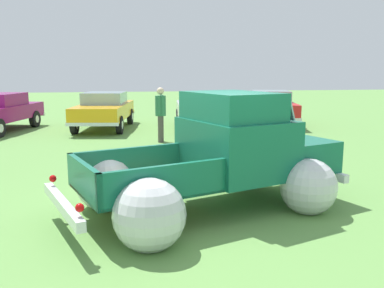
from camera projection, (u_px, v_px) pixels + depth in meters
The scene contains 6 objects.
ground_plane at pixel (203, 210), 6.86m from camera, with size 80.00×80.00×0.00m, color #609347.
vintage_pickup_truck at pixel (223, 163), 6.92m from camera, with size 5.00×3.84×1.96m.
show_car_1 at pixel (104, 109), 16.45m from camera, with size 2.53×4.73×1.43m.
show_car_2 at pixel (200, 109), 16.47m from camera, with size 2.26×4.63×1.43m.
show_car_3 at pixel (271, 106), 17.71m from camera, with size 2.73×4.51×1.43m.
spectator_0 at pixel (161, 111), 13.29m from camera, with size 0.43×0.53×1.75m.
Camera 1 is at (-1.34, -6.43, 2.26)m, focal length 38.99 mm.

